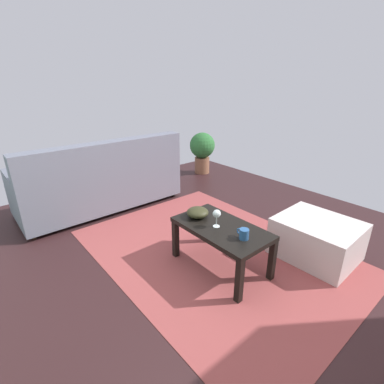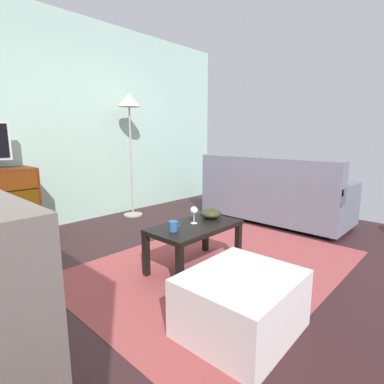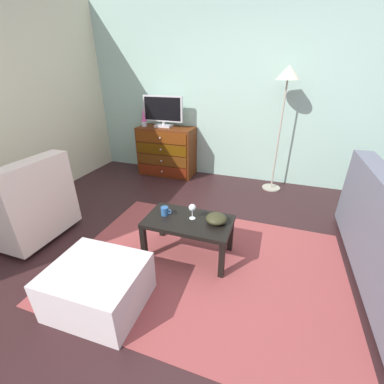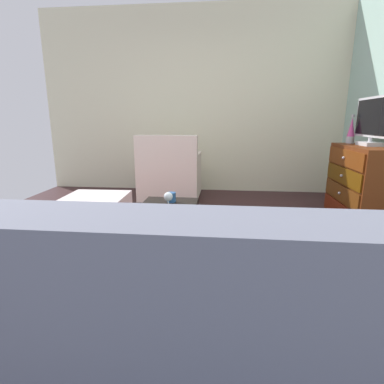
% 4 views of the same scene
% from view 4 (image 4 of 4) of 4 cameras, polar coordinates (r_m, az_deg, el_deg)
% --- Properties ---
extents(ground_plane, '(5.63, 4.92, 0.05)m').
position_cam_4_polar(ground_plane, '(2.52, -3.22, -13.16)').
color(ground_plane, '#301A1B').
extents(wall_plain_left, '(0.12, 4.92, 2.75)m').
position_cam_4_polar(wall_plain_left, '(4.81, 1.55, 16.82)').
color(wall_plain_left, beige).
rests_on(wall_plain_left, ground_plane).
extents(area_rug, '(2.60, 1.90, 0.01)m').
position_cam_4_polar(area_rug, '(2.37, -8.95, -14.35)').
color(area_rug, '#944040').
rests_on(area_rug, ground_plane).
extents(dresser, '(0.97, 0.49, 0.84)m').
position_cam_4_polar(dresser, '(3.74, 30.06, 1.19)').
color(dresser, '#58250D').
rests_on(dresser, ground_plane).
extents(tv, '(0.70, 0.18, 0.51)m').
position_cam_4_polar(tv, '(3.73, 31.38, 11.71)').
color(tv, silver).
rests_on(tv, dresser).
extents(lava_lamp, '(0.09, 0.09, 0.33)m').
position_cam_4_polar(lava_lamp, '(4.02, 28.25, 10.33)').
color(lava_lamp, '#B7B7BC').
rests_on(lava_lamp, dresser).
extents(coffee_table, '(0.85, 0.47, 0.41)m').
position_cam_4_polar(coffee_table, '(2.39, -5.23, -4.88)').
color(coffee_table, black).
rests_on(coffee_table, ground_plane).
extents(wine_glass, '(0.07, 0.07, 0.16)m').
position_cam_4_polar(wine_glass, '(2.30, -4.58, -1.02)').
color(wine_glass, silver).
rests_on(wine_glass, coffee_table).
extents(mug, '(0.11, 0.08, 0.08)m').
position_cam_4_polar(mug, '(2.59, -3.97, -1.02)').
color(mug, '#29548C').
rests_on(mug, coffee_table).
extents(bowl_decorative, '(0.20, 0.20, 0.09)m').
position_cam_4_polar(bowl_decorative, '(2.10, -5.66, -4.57)').
color(bowl_decorative, '#31301B').
rests_on(bowl_decorative, coffee_table).
extents(armchair, '(0.80, 0.80, 0.92)m').
position_cam_4_polar(armchair, '(4.16, -4.20, 3.43)').
color(armchair, '#332319').
rests_on(armchair, ground_plane).
extents(ottoman, '(0.72, 0.62, 0.37)m').
position_cam_4_polar(ottoman, '(3.10, -18.40, -4.39)').
color(ottoman, silver).
rests_on(ottoman, ground_plane).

